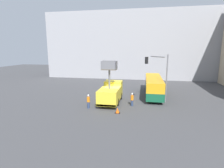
% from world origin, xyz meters
% --- Properties ---
extents(ground_plane, '(120.00, 120.00, 0.00)m').
position_xyz_m(ground_plane, '(0.00, 0.00, 0.00)').
color(ground_plane, '#424244').
extents(building_backdrop_far, '(44.00, 10.00, 17.29)m').
position_xyz_m(building_backdrop_far, '(0.00, 25.47, 8.64)').
color(building_backdrop_far, '#9E9EA3').
rests_on(building_backdrop_far, ground_plane).
extents(utility_truck, '(2.59, 6.36, 6.04)m').
position_xyz_m(utility_truck, '(-0.33, -0.42, 1.54)').
color(utility_truck, yellow).
rests_on(utility_truck, ground_plane).
extents(city_bus, '(2.51, 11.41, 3.02)m').
position_xyz_m(city_bus, '(5.83, 5.05, 1.79)').
color(city_bus, '#145638').
rests_on(city_bus, ground_plane).
extents(traffic_light_pole, '(3.19, 2.95, 6.86)m').
position_xyz_m(traffic_light_pole, '(6.40, 0.63, 4.59)').
color(traffic_light_pole, slate).
rests_on(traffic_light_pole, ground_plane).
extents(road_worker_near_truck, '(0.38, 0.38, 1.85)m').
position_xyz_m(road_worker_near_truck, '(-2.74, -3.37, 0.93)').
color(road_worker_near_truck, navy).
rests_on(road_worker_near_truck, ground_plane).
extents(road_worker_directing, '(0.38, 0.38, 1.80)m').
position_xyz_m(road_worker_directing, '(2.75, -1.38, 0.90)').
color(road_worker_directing, navy).
rests_on(road_worker_directing, ground_plane).
extents(traffic_cone_near_truck, '(0.59, 0.59, 0.67)m').
position_xyz_m(traffic_cone_near_truck, '(1.23, -4.43, 0.31)').
color(traffic_cone_near_truck, black).
rests_on(traffic_cone_near_truck, ground_plane).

